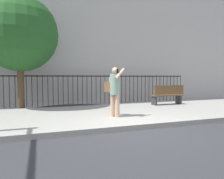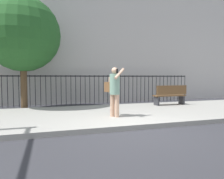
{
  "view_description": "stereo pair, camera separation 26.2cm",
  "coord_description": "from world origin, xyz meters",
  "views": [
    {
      "loc": [
        -2.58,
        -5.16,
        1.49
      ],
      "look_at": [
        -0.18,
        1.65,
        1.06
      ],
      "focal_mm": 33.14,
      "sensor_mm": 36.0,
      "label": 1
    },
    {
      "loc": [
        -2.33,
        -5.25,
        1.49
      ],
      "look_at": [
        -0.18,
        1.65,
        1.06
      ],
      "focal_mm": 33.14,
      "sensor_mm": 36.0,
      "label": 2
    }
  ],
  "objects": [
    {
      "name": "sidewalk",
      "position": [
        0.0,
        2.2,
        0.07
      ],
      "size": [
        28.0,
        4.4,
        0.15
      ],
      "primitive_type": "cube",
      "color": "#9E9B93",
      "rests_on": "ground"
    },
    {
      "name": "street_bench",
      "position": [
        3.3,
        3.38,
        0.65
      ],
      "size": [
        1.6,
        0.45,
        0.95
      ],
      "color": "brown",
      "rests_on": "sidewalk"
    },
    {
      "name": "ground_plane",
      "position": [
        0.0,
        0.0,
        0.0
      ],
      "size": [
        60.0,
        60.0,
        0.0
      ],
      "primitive_type": "plane",
      "color": "#333338"
    },
    {
      "name": "pedestrian_on_phone",
      "position": [
        -0.19,
        1.37,
        1.12
      ],
      "size": [
        0.63,
        0.72,
        1.67
      ],
      "color": "tan",
      "rests_on": "sidewalk"
    },
    {
      "name": "building_facade",
      "position": [
        0.0,
        8.5,
        4.69
      ],
      "size": [
        28.0,
        4.0,
        9.39
      ],
      "primitive_type": "cube",
      "color": "#BCB7B2",
      "rests_on": "ground"
    },
    {
      "name": "street_tree_near",
      "position": [
        -3.34,
        4.68,
        3.36
      ],
      "size": [
        3.26,
        3.26,
        5.0
      ],
      "color": "#4C3823",
      "rests_on": "ground"
    },
    {
      "name": "iron_fence",
      "position": [
        0.0,
        5.9,
        1.02
      ],
      "size": [
        12.03,
        0.04,
        1.6
      ],
      "color": "black",
      "rests_on": "ground"
    }
  ]
}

